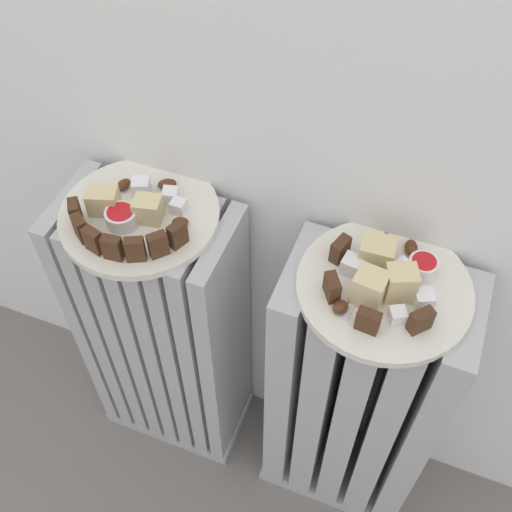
{
  "coord_description": "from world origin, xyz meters",
  "views": [
    {
      "loc": [
        0.2,
        -0.24,
        1.32
      ],
      "look_at": [
        0.0,
        0.28,
        0.64
      ],
      "focal_mm": 43.62,
      "sensor_mm": 36.0,
      "label": 1
    }
  ],
  "objects_px": {
    "fork": "(359,289)",
    "jam_bowl_left": "(121,217)",
    "plate_right": "(384,288)",
    "jam_bowl_right": "(423,266)",
    "radiator_left": "(165,336)",
    "radiator_right": "(353,400)",
    "plate_left": "(140,215)"
  },
  "relations": [
    {
      "from": "radiator_left",
      "to": "jam_bowl_right",
      "type": "bearing_deg",
      "value": 5.25
    },
    {
      "from": "jam_bowl_left",
      "to": "jam_bowl_right",
      "type": "distance_m",
      "value": 0.42
    },
    {
      "from": "plate_right",
      "to": "jam_bowl_left",
      "type": "bearing_deg",
      "value": -175.74
    },
    {
      "from": "radiator_right",
      "to": "plate_left",
      "type": "distance_m",
      "value": 0.5
    },
    {
      "from": "plate_right",
      "to": "fork",
      "type": "distance_m",
      "value": 0.04
    },
    {
      "from": "plate_left",
      "to": "radiator_right",
      "type": "bearing_deg",
      "value": 0.0
    },
    {
      "from": "plate_right",
      "to": "jam_bowl_right",
      "type": "height_order",
      "value": "jam_bowl_right"
    },
    {
      "from": "fork",
      "to": "plate_left",
      "type": "bearing_deg",
      "value": 176.71
    },
    {
      "from": "radiator_left",
      "to": "jam_bowl_left",
      "type": "relative_size",
      "value": 14.2
    },
    {
      "from": "fork",
      "to": "radiator_right",
      "type": "bearing_deg",
      "value": 33.07
    },
    {
      "from": "fork",
      "to": "plate_right",
      "type": "bearing_deg",
      "value": 33.07
    },
    {
      "from": "radiator_left",
      "to": "fork",
      "type": "relative_size",
      "value": 6.97
    },
    {
      "from": "radiator_left",
      "to": "plate_right",
      "type": "relative_size",
      "value": 2.75
    },
    {
      "from": "radiator_left",
      "to": "plate_left",
      "type": "height_order",
      "value": "plate_left"
    },
    {
      "from": "radiator_left",
      "to": "fork",
      "type": "bearing_deg",
      "value": -3.29
    },
    {
      "from": "radiator_left",
      "to": "plate_left",
      "type": "bearing_deg",
      "value": 104.04
    },
    {
      "from": "plate_left",
      "to": "plate_right",
      "type": "distance_m",
      "value": 0.37
    },
    {
      "from": "jam_bowl_right",
      "to": "jam_bowl_left",
      "type": "bearing_deg",
      "value": -171.09
    },
    {
      "from": "radiator_right",
      "to": "plate_left",
      "type": "bearing_deg",
      "value": -180.0
    },
    {
      "from": "jam_bowl_left",
      "to": "fork",
      "type": "xyz_separation_m",
      "value": [
        0.35,
        0.01,
        -0.01
      ]
    },
    {
      "from": "jam_bowl_right",
      "to": "radiator_left",
      "type": "bearing_deg",
      "value": -174.75
    },
    {
      "from": "fork",
      "to": "radiator_left",
      "type": "bearing_deg",
      "value": 176.71
    },
    {
      "from": "radiator_right",
      "to": "jam_bowl_left",
      "type": "xyz_separation_m",
      "value": [
        -0.38,
        -0.03,
        0.35
      ]
    },
    {
      "from": "plate_right",
      "to": "radiator_right",
      "type": "bearing_deg",
      "value": 63.43
    },
    {
      "from": "radiator_right",
      "to": "jam_bowl_left",
      "type": "distance_m",
      "value": 0.52
    },
    {
      "from": "jam_bowl_left",
      "to": "radiator_left",
      "type": "bearing_deg",
      "value": 68.4
    },
    {
      "from": "radiator_left",
      "to": "jam_bowl_right",
      "type": "height_order",
      "value": "jam_bowl_right"
    },
    {
      "from": "radiator_left",
      "to": "fork",
      "type": "xyz_separation_m",
      "value": [
        0.34,
        -0.02,
        0.34
      ]
    },
    {
      "from": "jam_bowl_left",
      "to": "fork",
      "type": "height_order",
      "value": "jam_bowl_left"
    },
    {
      "from": "fork",
      "to": "jam_bowl_left",
      "type": "bearing_deg",
      "value": -178.55
    },
    {
      "from": "radiator_left",
      "to": "plate_right",
      "type": "distance_m",
      "value": 0.5
    },
    {
      "from": "fork",
      "to": "jam_bowl_right",
      "type": "bearing_deg",
      "value": 39.17
    }
  ]
}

